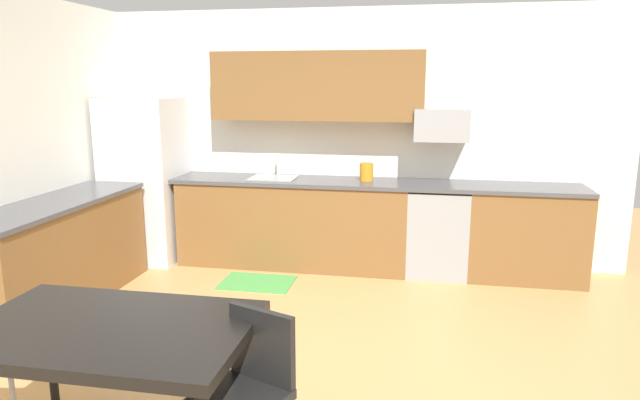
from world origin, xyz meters
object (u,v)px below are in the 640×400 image
(dining_table, at_px, (109,337))
(chair_near_table, at_px, (249,384))
(oven_range, at_px, (437,230))
(microwave, at_px, (442,125))
(refrigerator, at_px, (145,180))
(kettle, at_px, (366,173))

(dining_table, xyz_separation_m, chair_near_table, (0.70, 0.04, -0.20))
(dining_table, bearing_deg, oven_range, 63.97)
(microwave, bearing_deg, refrigerator, -176.74)
(refrigerator, distance_m, microwave, 3.22)
(oven_range, height_order, dining_table, oven_range)
(microwave, height_order, kettle, microwave)
(microwave, distance_m, chair_near_table, 3.70)
(oven_range, relative_size, kettle, 4.55)
(microwave, bearing_deg, dining_table, -115.37)
(refrigerator, bearing_deg, kettle, 3.08)
(refrigerator, relative_size, chair_near_table, 2.09)
(refrigerator, xyz_separation_m, chair_near_table, (2.21, -3.25, -0.38))
(oven_range, distance_m, chair_near_table, 3.47)
(kettle, bearing_deg, dining_table, -104.81)
(microwave, xyz_separation_m, chair_near_table, (-0.95, -3.43, -1.02))
(microwave, height_order, chair_near_table, microwave)
(refrigerator, xyz_separation_m, microwave, (3.16, 0.18, 0.63))
(refrigerator, bearing_deg, microwave, 3.26)
(refrigerator, bearing_deg, dining_table, -65.38)
(oven_range, xyz_separation_m, microwave, (0.00, 0.10, 1.07))
(kettle, bearing_deg, oven_range, -3.85)
(oven_range, xyz_separation_m, dining_table, (-1.65, -3.37, 0.25))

